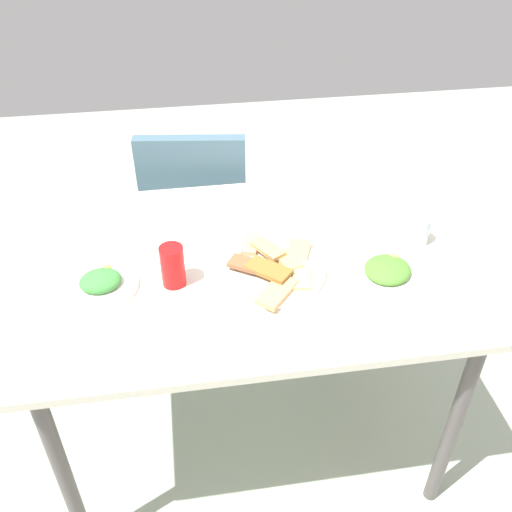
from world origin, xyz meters
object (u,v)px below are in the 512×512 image
Objects in this scene: salad_plate_greens at (101,283)px; fork at (356,192)px; dining_chair at (197,214)px; soda_can at (173,266)px; drinking_glass at (418,230)px; pide_platter at (271,268)px; dining_table at (248,281)px; spoon at (353,186)px; paper_napkin at (355,190)px; salad_plate_rice at (388,271)px.

salad_plate_greens is 1.25× the size of fork.
dining_chair is at bearing 165.40° from fork.
dining_chair is 7.43× the size of soda_can.
soda_can is at bearing -173.47° from drinking_glass.
salad_plate_greens is at bearing 179.52° from pide_platter.
spoon reaches higher than dining_table.
dining_chair is 4.42× the size of salad_plate_greens.
pide_platter is 0.54m from paper_napkin.
salad_plate_rice is (0.32, -0.07, 0.00)m from pide_platter.
dining_chair is at bearing 134.17° from drinking_glass.
pide_platter reaches higher than paper_napkin.
dining_table is 7.50× the size of fork.
dining_chair is 0.83m from salad_plate_greens.
spoon is (0.36, 0.41, -0.01)m from pide_platter.
dining_chair is 5.76× the size of paper_napkin.
dining_table is 6.02× the size of salad_plate_greens.
dining_chair reaches higher than fork.
salad_plate_rice reaches higher than spoon.
drinking_glass is (0.93, 0.07, 0.03)m from salad_plate_greens.
salad_plate_greens is 1.23× the size of spoon.
paper_napkin is 0.02m from fork.
pide_platter is 4.02× the size of drinking_glass.
fork is (-0.10, 0.30, -0.04)m from drinking_glass.
dining_chair is 5.45× the size of spoon.
soda_can is 0.77m from spoon.
dining_chair is 0.98m from salad_plate_rice.
dining_chair reaches higher than salad_plate_greens.
soda_can reaches higher than salad_plate_greens.
dining_chair is at bearing 99.85° from dining_table.
dining_table is 0.41m from salad_plate_rice.
spoon is (0.84, 0.41, -0.01)m from salad_plate_greens.
spoon is (0.64, 0.42, -0.06)m from soda_can.
salad_plate_rice is 1.46× the size of paper_napkin.
salad_plate_rice reaches higher than dining_table.
fork is (0.36, 0.38, -0.01)m from pide_platter.
soda_can is 0.76m from paper_napkin.
salad_plate_greens is 0.20m from soda_can.
spoon is (-0.10, 0.34, -0.04)m from drinking_glass.
spoon is (0.04, 0.48, -0.01)m from salad_plate_rice.
soda_can is (-0.10, -0.74, 0.32)m from dining_chair.
dining_table is 0.13m from pide_platter.
paper_napkin is at bearing -74.21° from spoon.
soda_can is at bearing -130.30° from fork.
salad_plate_rice is at bearing -77.18° from fork.
soda_can is at bearing -97.69° from dining_chair.
salad_plate_greens reaches higher than dining_table.
salad_plate_rice is at bearing -5.57° from soda_can.
dining_chair is at bearing 165.47° from spoon.
pide_platter is 2.20× the size of paper_napkin.
spoon is (0.42, 0.35, 0.09)m from dining_table.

